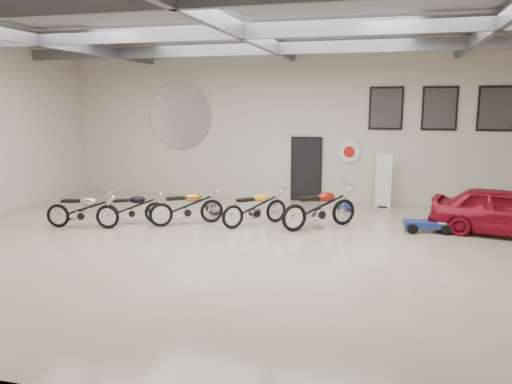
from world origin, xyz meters
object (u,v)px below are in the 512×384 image
(motorcycle_black, at_px, (132,207))
(motorcycle_red, at_px, (320,207))
(motorcycle_silver, at_px, (82,209))
(motorcycle_gold, at_px, (187,206))
(motorcycle_yellow, at_px, (255,207))
(banner_stand, at_px, (384,180))
(go_kart, at_px, (433,222))
(vintage_car, at_px, (505,212))

(motorcycle_black, bearing_deg, motorcycle_red, -19.95)
(motorcycle_silver, height_order, motorcycle_red, motorcycle_red)
(motorcycle_gold, height_order, motorcycle_red, motorcycle_red)
(motorcycle_gold, relative_size, motorcycle_yellow, 1.02)
(motorcycle_red, bearing_deg, banner_stand, 22.16)
(motorcycle_gold, xyz_separation_m, go_kart, (6.40, 0.85, -0.26))
(banner_stand, relative_size, motorcycle_black, 0.99)
(motorcycle_red, bearing_deg, go_kart, -34.56)
(motorcycle_red, relative_size, vintage_car, 0.63)
(motorcycle_yellow, bearing_deg, motorcycle_red, -42.46)
(motorcycle_silver, bearing_deg, motorcycle_red, 5.62)
(banner_stand, height_order, motorcycle_black, banner_stand)
(motorcycle_black, bearing_deg, motorcycle_silver, -176.08)
(motorcycle_silver, distance_m, motorcycle_gold, 2.73)
(motorcycle_gold, xyz_separation_m, motorcycle_yellow, (1.81, 0.39, -0.01))
(motorcycle_silver, distance_m, vintage_car, 10.81)
(motorcycle_silver, distance_m, go_kart, 9.12)
(go_kart, bearing_deg, vintage_car, -2.12)
(motorcycle_black, distance_m, motorcycle_red, 5.08)
(motorcycle_silver, xyz_separation_m, vintage_car, (10.62, 2.03, 0.09))
(motorcycle_silver, bearing_deg, motorcycle_black, 24.79)
(motorcycle_silver, bearing_deg, vintage_car, 1.96)
(motorcycle_silver, height_order, motorcycle_gold, motorcycle_gold)
(motorcycle_gold, distance_m, go_kart, 6.46)
(motorcycle_silver, xyz_separation_m, motorcycle_gold, (2.52, 1.04, 0.01))
(motorcycle_silver, distance_m, motorcycle_red, 6.26)
(motorcycle_gold, height_order, go_kart, motorcycle_gold)
(motorcycle_silver, xyz_separation_m, motorcycle_red, (6.06, 1.56, 0.07))
(motorcycle_yellow, xyz_separation_m, go_kart, (4.58, 0.47, -0.25))
(motorcycle_gold, height_order, motorcycle_yellow, motorcycle_gold)
(motorcycle_gold, bearing_deg, motorcycle_silver, 167.51)
(motorcycle_yellow, bearing_deg, motorcycle_gold, 145.16)
(banner_stand, relative_size, motorcycle_silver, 0.91)
(banner_stand, height_order, motorcycle_gold, banner_stand)
(motorcycle_yellow, height_order, vintage_car, vintage_car)
(motorcycle_red, height_order, vintage_car, vintage_car)
(go_kart, relative_size, vintage_car, 0.41)
(banner_stand, relative_size, motorcycle_red, 0.80)
(motorcycle_black, xyz_separation_m, motorcycle_gold, (1.47, 0.34, 0.05))
(motorcycle_black, relative_size, vintage_car, 0.51)
(banner_stand, distance_m, motorcycle_silver, 9.01)
(vintage_car, bearing_deg, banner_stand, 61.69)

